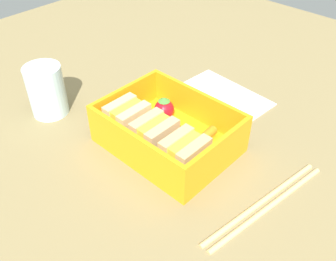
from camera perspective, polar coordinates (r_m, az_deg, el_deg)
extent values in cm
cube|color=olive|center=(54.52, 0.00, -3.01)|extent=(120.00, 120.00, 2.00)
cube|color=orange|center=(53.46, 0.00, -1.74)|extent=(17.97, 13.59, 1.20)
cube|color=orange|center=(48.10, -5.30, -2.71)|extent=(17.97, 0.60, 4.88)
cube|color=orange|center=(55.49, 4.60, 3.85)|extent=(17.97, 0.60, 4.88)
cube|color=orange|center=(47.44, 7.69, -3.66)|extent=(0.60, 12.39, 4.88)
cube|color=orange|center=(56.65, -6.44, 4.54)|extent=(0.60, 12.39, 4.88)
cube|color=tan|center=(46.75, 3.93, -4.42)|extent=(1.47, 5.30, 4.52)
cube|color=yellow|center=(47.42, 2.57, -3.59)|extent=(1.47, 4.88, 4.15)
cube|color=tan|center=(48.12, 1.25, -2.78)|extent=(1.47, 5.30, 4.52)
cube|color=tan|center=(49.37, -0.86, -1.48)|extent=(1.47, 5.30, 4.52)
cube|color=yellow|center=(50.17, -2.07, -0.73)|extent=(1.47, 4.88, 4.15)
cube|color=tan|center=(50.99, -3.25, 0.00)|extent=(1.47, 5.30, 4.52)
cube|color=#DCB87B|center=(52.42, -5.11, 1.15)|extent=(1.47, 5.30, 4.52)
cube|color=yellow|center=(53.32, -6.19, 1.82)|extent=(1.47, 4.88, 4.15)
cube|color=#DCB87B|center=(54.24, -7.23, 2.46)|extent=(1.47, 5.30, 4.52)
cylinder|color=orange|center=(52.61, 5.73, -0.94)|extent=(1.67, 4.17, 1.36)
sphere|color=red|center=(56.11, -0.60, 3.25)|extent=(2.99, 2.99, 2.99)
cone|color=#449336|center=(55.07, -0.61, 4.77)|extent=(1.80, 1.80, 0.60)
cylinder|color=#D8B273|center=(47.09, 14.96, -11.19)|extent=(3.58, 19.85, 0.70)
cylinder|color=#D8B273|center=(47.46, 13.93, -10.43)|extent=(3.58, 19.85, 0.70)
cylinder|color=silver|center=(60.81, -18.03, 5.82)|extent=(5.67, 5.67, 8.09)
cube|color=silver|center=(64.27, 8.42, 5.28)|extent=(15.82, 10.27, 0.40)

